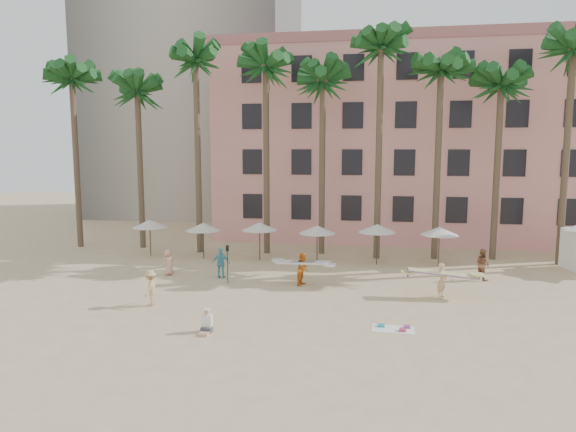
# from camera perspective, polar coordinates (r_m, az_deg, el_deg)

# --- Properties ---
(ground) EXTENTS (120.00, 120.00, 0.00)m
(ground) POSITION_cam_1_polar(r_m,az_deg,el_deg) (23.03, 2.30, -12.00)
(ground) COLOR #D1B789
(ground) RESTS_ON ground
(pink_hotel) EXTENTS (35.00, 14.00, 16.00)m
(pink_hotel) POSITION_cam_1_polar(r_m,az_deg,el_deg) (47.73, 14.80, 7.67)
(pink_hotel) COLOR pink
(pink_hotel) RESTS_ON ground
(palm_row) EXTENTS (44.40, 5.40, 16.30)m
(palm_row) POSITION_cam_1_polar(r_m,az_deg,el_deg) (36.97, 6.24, 15.70)
(palm_row) COLOR brown
(palm_row) RESTS_ON ground
(umbrella_row) EXTENTS (22.50, 2.70, 2.73)m
(umbrella_row) POSITION_cam_1_polar(r_m,az_deg,el_deg) (34.92, -0.00, -1.29)
(umbrella_row) COLOR #332B23
(umbrella_row) RESTS_ON ground
(beach_towel) EXTENTS (1.85, 1.09, 0.14)m
(beach_towel) POSITION_cam_1_polar(r_m,az_deg,el_deg) (22.95, 11.71, -12.13)
(beach_towel) COLOR white
(beach_towel) RESTS_ON ground
(carrier_yellow) EXTENTS (3.50, 0.83, 1.81)m
(carrier_yellow) POSITION_cam_1_polar(r_m,az_deg,el_deg) (27.90, 16.75, -6.61)
(carrier_yellow) COLOR #DBA87B
(carrier_yellow) RESTS_ON ground
(carrier_white) EXTENTS (3.17, 1.41, 1.86)m
(carrier_white) POSITION_cam_1_polar(r_m,az_deg,el_deg) (29.12, 1.70, -5.77)
(carrier_white) COLOR orange
(carrier_white) RESTS_ON ground
(beachgoers) EXTENTS (19.64, 9.11, 1.86)m
(beachgoers) POSITION_cam_1_polar(r_m,az_deg,el_deg) (28.88, -1.85, -6.09)
(beachgoers) COLOR brown
(beachgoers) RESTS_ON ground
(paddle) EXTENTS (0.18, 0.04, 2.23)m
(paddle) POSITION_cam_1_polar(r_m,az_deg,el_deg) (29.53, -6.74, -4.80)
(paddle) COLOR black
(paddle) RESTS_ON ground
(seated_man) EXTENTS (0.44, 0.77, 1.00)m
(seated_man) POSITION_cam_1_polar(r_m,az_deg,el_deg) (22.29, -9.05, -11.82)
(seated_man) COLOR #3F3F4C
(seated_man) RESTS_ON ground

